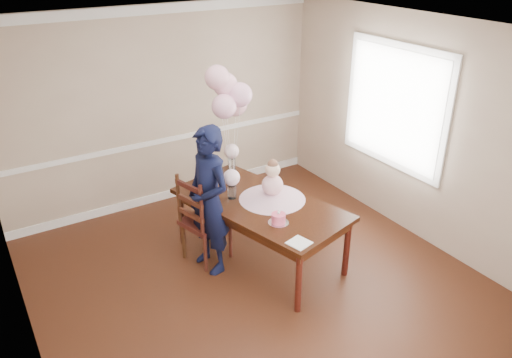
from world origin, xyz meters
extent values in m
cube|color=#33170C|center=(0.00, 0.00, 0.00)|extent=(4.50, 5.00, 0.00)
cube|color=white|center=(0.00, 0.00, 2.70)|extent=(4.50, 5.00, 0.02)
cube|color=tan|center=(0.00, 2.50, 1.35)|extent=(4.50, 0.02, 2.70)
cube|color=tan|center=(0.00, -2.50, 1.35)|extent=(4.50, 0.02, 2.70)
cube|color=tan|center=(-2.25, 0.00, 1.35)|extent=(0.02, 5.00, 2.70)
cube|color=tan|center=(2.25, 0.00, 1.35)|extent=(0.02, 5.00, 2.70)
cube|color=white|center=(0.00, 2.49, 0.90)|extent=(4.50, 0.02, 0.07)
cube|color=white|center=(0.00, 2.49, 2.63)|extent=(4.50, 0.02, 0.12)
cube|color=white|center=(0.00, 2.49, 0.06)|extent=(4.50, 0.02, 0.12)
cube|color=white|center=(2.23, 0.50, 1.55)|extent=(0.02, 1.66, 1.56)
cube|color=white|center=(2.21, 0.50, 1.55)|extent=(0.01, 1.50, 1.40)
cube|color=black|center=(0.28, 0.52, 0.72)|extent=(1.48, 2.19, 0.05)
cube|color=black|center=(0.28, 0.52, 0.65)|extent=(1.35, 2.06, 0.10)
cylinder|color=black|center=(0.11, -0.47, 0.35)|extent=(0.09, 0.09, 0.70)
cylinder|color=black|center=(0.92, -0.26, 0.35)|extent=(0.09, 0.09, 0.70)
cylinder|color=black|center=(-0.36, 1.30, 0.35)|extent=(0.09, 0.09, 0.70)
cylinder|color=black|center=(0.45, 1.52, 0.35)|extent=(0.09, 0.09, 0.70)
cone|color=#DBA1B8|center=(0.44, 0.51, 0.80)|extent=(0.93, 0.93, 0.10)
sphere|color=#FFA1D3|center=(0.44, 0.51, 0.93)|extent=(0.24, 0.24, 0.24)
sphere|color=beige|center=(0.44, 0.51, 1.12)|extent=(0.17, 0.17, 0.17)
sphere|color=brown|center=(0.44, 0.51, 1.18)|extent=(0.12, 0.12, 0.12)
cylinder|color=silver|center=(0.20, 0.04, 0.75)|extent=(0.27, 0.27, 0.01)
cylinder|color=#EB4A6F|center=(0.20, 0.04, 0.81)|extent=(0.18, 0.18, 0.10)
sphere|color=white|center=(0.20, 0.04, 0.87)|extent=(0.03, 0.03, 0.03)
sphere|color=white|center=(0.22, 0.06, 0.87)|extent=(0.03, 0.03, 0.03)
cylinder|color=silver|center=(0.06, 0.77, 0.83)|extent=(0.12, 0.12, 0.16)
sphere|color=white|center=(0.06, 0.77, 1.01)|extent=(0.19, 0.19, 0.19)
cylinder|color=white|center=(0.43, 1.44, 0.83)|extent=(0.12, 0.12, 0.16)
sphere|color=#FFD5DE|center=(0.43, 1.44, 1.01)|extent=(0.19, 0.19, 0.19)
cube|color=white|center=(0.16, -0.39, 0.75)|extent=(0.24, 0.24, 0.01)
cylinder|color=#BAB9BE|center=(0.23, 1.08, 0.76)|extent=(0.05, 0.05, 0.02)
sphere|color=#EFA9C4|center=(0.14, 1.05, 1.75)|extent=(0.28, 0.28, 0.28)
sphere|color=#EBA6C9|center=(0.34, 1.06, 1.85)|extent=(0.28, 0.28, 0.28)
sphere|color=#FFB4CB|center=(0.23, 1.18, 1.95)|extent=(0.28, 0.28, 0.28)
sphere|color=#ECA7B9|center=(0.13, 1.18, 2.05)|extent=(0.28, 0.28, 0.28)
sphere|color=#EEA9B6|center=(0.36, 1.20, 1.70)|extent=(0.28, 0.28, 0.28)
cylinder|color=silver|center=(0.19, 1.07, 1.18)|extent=(0.09, 0.03, 0.83)
cylinder|color=silver|center=(0.29, 1.07, 1.23)|extent=(0.11, 0.03, 0.93)
cylinder|color=white|center=(0.23, 1.13, 1.28)|extent=(0.01, 0.10, 1.04)
cylinder|color=white|center=(0.18, 1.13, 1.33)|extent=(0.11, 0.08, 1.13)
cylinder|color=white|center=(0.30, 1.14, 1.15)|extent=(0.12, 0.11, 0.78)
cube|color=#39130F|center=(-0.25, 0.86, 0.49)|extent=(0.58, 0.58, 0.05)
cylinder|color=#36140E|center=(-0.39, 0.62, 0.23)|extent=(0.05, 0.05, 0.46)
cylinder|color=#37130F|center=(-0.01, 0.72, 0.23)|extent=(0.05, 0.05, 0.46)
cylinder|color=#3C1F10|center=(-0.48, 1.00, 0.23)|extent=(0.05, 0.05, 0.46)
cylinder|color=#381F0F|center=(-0.11, 1.10, 0.23)|extent=(0.05, 0.05, 0.46)
cylinder|color=#35130E|center=(-0.41, 0.61, 0.80)|extent=(0.05, 0.05, 0.61)
cylinder|color=#341A0E|center=(-0.51, 0.99, 0.80)|extent=(0.05, 0.05, 0.61)
cube|color=#3E1A10|center=(-0.46, 0.80, 0.67)|extent=(0.14, 0.43, 0.05)
cube|color=#3E1A11|center=(-0.46, 0.80, 0.84)|extent=(0.14, 0.43, 0.05)
cube|color=#33110E|center=(-0.46, 0.80, 1.02)|extent=(0.14, 0.43, 0.05)
imported|color=black|center=(-0.28, 0.68, 0.85)|extent=(0.50, 0.67, 1.71)
camera|label=1|loc=(-2.35, -3.65, 3.45)|focal=35.00mm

